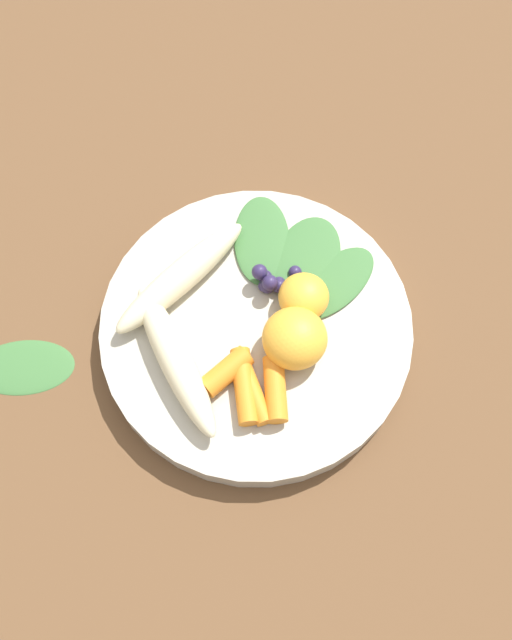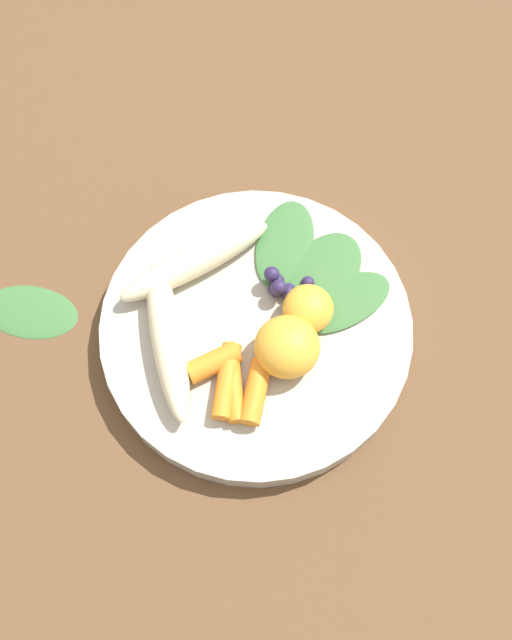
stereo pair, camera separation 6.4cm
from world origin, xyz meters
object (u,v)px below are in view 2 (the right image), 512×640
at_px(banana_peeled_right, 195,261).
at_px(orange_segment_near, 308,309).
at_px(kale_leaf_stray, 29,311).
at_px(bowl, 256,330).
at_px(banana_peeled_left, 168,339).

height_order(banana_peeled_right, orange_segment_near, orange_segment_near).
bearing_deg(kale_leaf_stray, bowl, -175.13).
bearing_deg(banana_peeled_left, kale_leaf_stray, -119.40).
bearing_deg(orange_segment_near, bowl, 165.80).
xyz_separation_m(banana_peeled_left, banana_peeled_right, (0.05, 0.06, 0.00)).
distance_m(bowl, orange_segment_near, 0.05).
distance_m(bowl, kale_leaf_stray, 0.21).
height_order(bowl, kale_leaf_stray, bowl).
bearing_deg(bowl, orange_segment_near, -14.20).
xyz_separation_m(orange_segment_near, kale_leaf_stray, (-0.23, 0.12, -0.04)).
relative_size(bowl, kale_leaf_stray, 3.04).
bearing_deg(kale_leaf_stray, orange_segment_near, -172.27).
distance_m(banana_peeled_right, orange_segment_near, 0.11).
height_order(banana_peeled_right, kale_leaf_stray, banana_peeled_right).
xyz_separation_m(bowl, banana_peeled_right, (-0.03, 0.07, 0.03)).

